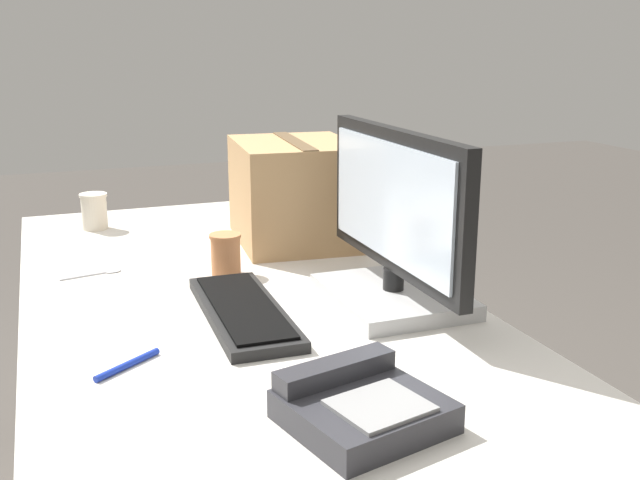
{
  "coord_description": "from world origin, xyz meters",
  "views": [
    {
      "loc": [
        1.53,
        -0.38,
        1.28
      ],
      "look_at": [
        0.18,
        0.13,
        0.88
      ],
      "focal_mm": 42.0,
      "sensor_mm": 36.0,
      "label": 1
    }
  ],
  "objects_px": {
    "keyboard": "(243,311)",
    "desk_phone": "(361,406)",
    "spoon": "(102,273)",
    "cardboard_box": "(295,192)",
    "paper_cup_right": "(226,254)",
    "paper_cup_left": "(94,211)",
    "pen_marker": "(128,365)",
    "monitor": "(394,233)"
  },
  "relations": [
    {
      "from": "monitor",
      "to": "keyboard",
      "type": "bearing_deg",
      "value": -96.52
    },
    {
      "from": "monitor",
      "to": "paper_cup_left",
      "type": "bearing_deg",
      "value": -148.6
    },
    {
      "from": "keyboard",
      "to": "desk_phone",
      "type": "distance_m",
      "value": 0.47
    },
    {
      "from": "desk_phone",
      "to": "cardboard_box",
      "type": "bearing_deg",
      "value": 153.03
    },
    {
      "from": "keyboard",
      "to": "cardboard_box",
      "type": "xyz_separation_m",
      "value": [
        -0.51,
        0.28,
        0.12
      ]
    },
    {
      "from": "monitor",
      "to": "cardboard_box",
      "type": "relative_size",
      "value": 1.42
    },
    {
      "from": "spoon",
      "to": "paper_cup_left",
      "type": "bearing_deg",
      "value": 75.13
    },
    {
      "from": "pen_marker",
      "to": "desk_phone",
      "type": "bearing_deg",
      "value": 97.9
    },
    {
      "from": "cardboard_box",
      "to": "desk_phone",
      "type": "bearing_deg",
      "value": -13.37
    },
    {
      "from": "spoon",
      "to": "pen_marker",
      "type": "bearing_deg",
      "value": -102.76
    },
    {
      "from": "keyboard",
      "to": "pen_marker",
      "type": "bearing_deg",
      "value": -55.37
    },
    {
      "from": "cardboard_box",
      "to": "spoon",
      "type": "bearing_deg",
      "value": -77.35
    },
    {
      "from": "spoon",
      "to": "pen_marker",
      "type": "height_order",
      "value": "pen_marker"
    },
    {
      "from": "desk_phone",
      "to": "paper_cup_right",
      "type": "distance_m",
      "value": 0.76
    },
    {
      "from": "cardboard_box",
      "to": "paper_cup_right",
      "type": "bearing_deg",
      "value": -47.86
    },
    {
      "from": "spoon",
      "to": "cardboard_box",
      "type": "height_order",
      "value": "cardboard_box"
    },
    {
      "from": "monitor",
      "to": "cardboard_box",
      "type": "height_order",
      "value": "monitor"
    },
    {
      "from": "paper_cup_left",
      "to": "cardboard_box",
      "type": "relative_size",
      "value": 0.26
    },
    {
      "from": "paper_cup_left",
      "to": "pen_marker",
      "type": "bearing_deg",
      "value": -1.5
    },
    {
      "from": "desk_phone",
      "to": "paper_cup_left",
      "type": "bearing_deg",
      "value": 178.04
    },
    {
      "from": "cardboard_box",
      "to": "paper_cup_left",
      "type": "bearing_deg",
      "value": -123.03
    },
    {
      "from": "paper_cup_left",
      "to": "pen_marker",
      "type": "height_order",
      "value": "paper_cup_left"
    },
    {
      "from": "pen_marker",
      "to": "paper_cup_left",
      "type": "bearing_deg",
      "value": -127.14
    },
    {
      "from": "monitor",
      "to": "spoon",
      "type": "distance_m",
      "value": 0.72
    },
    {
      "from": "monitor",
      "to": "paper_cup_right",
      "type": "relative_size",
      "value": 5.81
    },
    {
      "from": "monitor",
      "to": "paper_cup_left",
      "type": "height_order",
      "value": "monitor"
    },
    {
      "from": "pen_marker",
      "to": "spoon",
      "type": "bearing_deg",
      "value": -126.19
    },
    {
      "from": "keyboard",
      "to": "pen_marker",
      "type": "height_order",
      "value": "keyboard"
    },
    {
      "from": "keyboard",
      "to": "pen_marker",
      "type": "distance_m",
      "value": 0.29
    },
    {
      "from": "keyboard",
      "to": "cardboard_box",
      "type": "distance_m",
      "value": 0.6
    },
    {
      "from": "desk_phone",
      "to": "paper_cup_left",
      "type": "relative_size",
      "value": 2.37
    },
    {
      "from": "spoon",
      "to": "keyboard",
      "type": "bearing_deg",
      "value": -70.74
    },
    {
      "from": "keyboard",
      "to": "spoon",
      "type": "relative_size",
      "value": 2.98
    },
    {
      "from": "monitor",
      "to": "paper_cup_right",
      "type": "bearing_deg",
      "value": -139.16
    },
    {
      "from": "monitor",
      "to": "desk_phone",
      "type": "height_order",
      "value": "monitor"
    },
    {
      "from": "paper_cup_right",
      "to": "cardboard_box",
      "type": "relative_size",
      "value": 0.24
    },
    {
      "from": "desk_phone",
      "to": "spoon",
      "type": "height_order",
      "value": "desk_phone"
    },
    {
      "from": "keyboard",
      "to": "paper_cup_right",
      "type": "distance_m",
      "value": 0.29
    },
    {
      "from": "paper_cup_right",
      "to": "paper_cup_left",
      "type": "bearing_deg",
      "value": -155.19
    },
    {
      "from": "desk_phone",
      "to": "spoon",
      "type": "bearing_deg",
      "value": -175.03
    },
    {
      "from": "paper_cup_left",
      "to": "paper_cup_right",
      "type": "relative_size",
      "value": 1.07
    },
    {
      "from": "paper_cup_left",
      "to": "monitor",
      "type": "bearing_deg",
      "value": 31.4
    }
  ]
}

